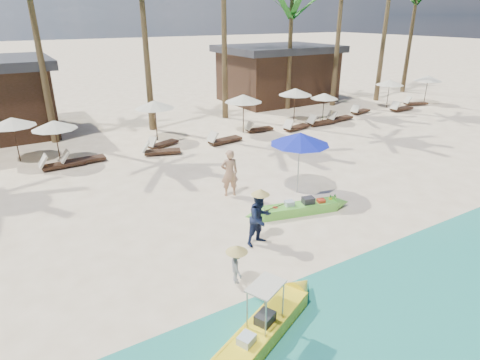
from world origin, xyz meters
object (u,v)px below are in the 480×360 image
yellow_canoe (260,334)px  tourist (229,173)px  green_canoe (299,208)px  blue_umbrella (300,138)px

yellow_canoe → tourist: 7.68m
yellow_canoe → tourist: tourist is taller
green_canoe → yellow_canoe: 6.27m
tourist → blue_umbrella: bearing=169.1°
green_canoe → tourist: 3.02m
blue_umbrella → yellow_canoe: bearing=-134.1°
green_canoe → tourist: bearing=130.5°
green_canoe → yellow_canoe: (-4.53, -4.33, 0.03)m
green_canoe → yellow_canoe: size_ratio=0.91×
yellow_canoe → blue_umbrella: bearing=21.4°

